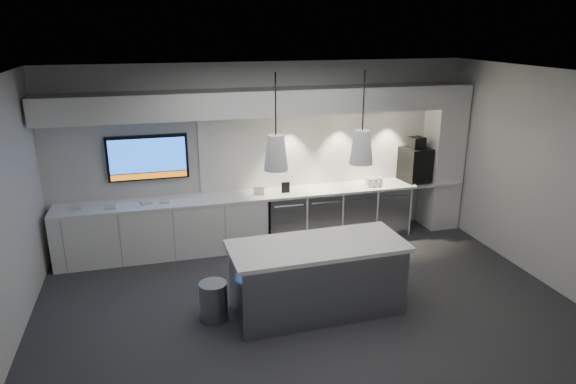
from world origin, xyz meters
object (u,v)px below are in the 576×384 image
object	(u,v)px
wall_tv	(148,158)
coffee_machine	(415,163)
bin	(214,301)
island	(317,278)

from	to	relation	value
wall_tv	coffee_machine	bearing A→B (deg)	-3.09
bin	coffee_machine	xyz separation A→B (m)	(3.89, 2.17, 0.97)
island	wall_tv	bearing A→B (deg)	125.99
wall_tv	bin	distance (m)	2.83
bin	coffee_machine	bearing A→B (deg)	29.14
wall_tv	coffee_machine	size ratio (longest dim) A/B	1.59
wall_tv	coffee_machine	distance (m)	4.58
island	coffee_machine	xyz separation A→B (m)	(2.57, 2.32, 0.75)
island	bin	bearing A→B (deg)	171.62
wall_tv	island	world-z (taller)	wall_tv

